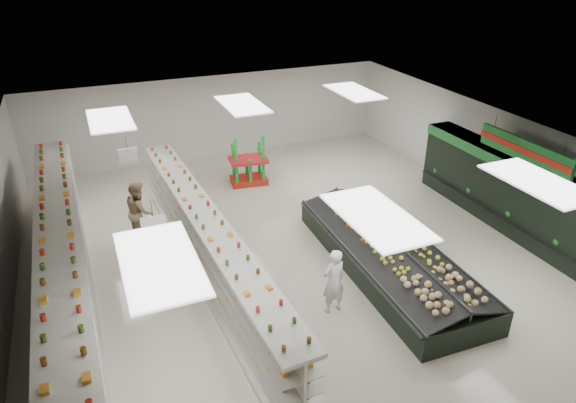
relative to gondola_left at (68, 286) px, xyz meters
name	(u,v)px	position (x,y,z in m)	size (l,w,h in m)	color
floor	(292,253)	(5.66, 0.80, -1.01)	(16.00, 16.00, 0.00)	beige
ceiling	(292,144)	(5.66, 0.80, 2.19)	(14.00, 16.00, 0.02)	white
wall_back	(212,117)	(5.66, 8.80, 0.59)	(14.00, 0.02, 3.20)	silver
wall_right	(499,162)	(12.66, 0.80, 0.59)	(0.02, 16.00, 3.20)	silver
produce_wall_case	(522,195)	(12.19, -0.70, 0.23)	(0.93, 8.00, 2.20)	black
aisle_sign_near	(154,225)	(1.86, -1.20, 1.74)	(0.52, 0.06, 0.75)	white
aisle_sign_far	(128,156)	(1.86, 2.80, 1.74)	(0.52, 0.06, 0.75)	white
hortifruti_banner	(524,150)	(11.90, -0.70, 1.64)	(0.12, 3.20, 0.95)	#1D702D
gondola_left	(68,286)	(0.00, 0.00, 0.00)	(1.14, 12.67, 2.19)	silver
gondola_center	(209,251)	(3.25, 0.44, -0.17)	(1.30, 10.58, 1.83)	silver
produce_island	(388,254)	(7.69, -0.88, -0.57)	(2.56, 6.57, 0.97)	black
soda_endcap	(248,162)	(6.06, 5.67, -0.19)	(1.41, 1.05, 1.68)	#B02414
shopper_main	(333,281)	(5.56, -1.85, -0.18)	(0.60, 0.39, 1.64)	white
shopper_background	(140,211)	(1.97, 3.14, -0.09)	(0.90, 0.55, 1.84)	tan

